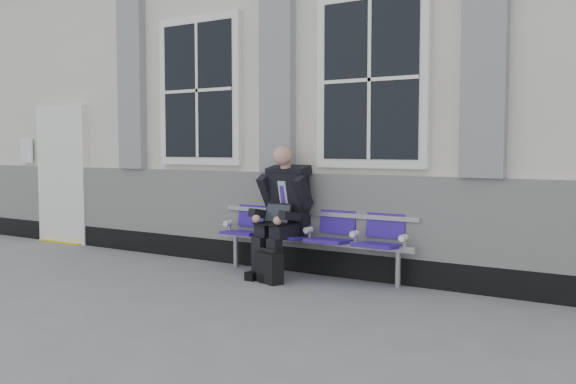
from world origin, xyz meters
The scene contains 5 objects.
ground centered at (0.00, 0.00, 0.00)m, with size 70.00×70.00×0.00m, color slate.
station_building centered at (-0.02, 3.47, 2.22)m, with size 14.40×4.40×4.49m.
bench centered at (-0.34, 1.32, 0.55)m, with size 2.60×0.47×0.91m.
businessman centered at (-0.65, 1.18, 0.81)m, with size 0.64×0.86×1.52m.
briefcase centered at (-0.54, 0.74, 0.17)m, with size 0.40×0.29×0.38m.
Camera 1 is at (3.49, -5.05, 1.52)m, focal length 40.00 mm.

